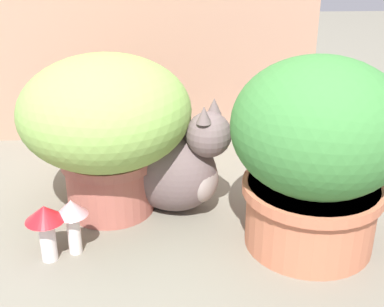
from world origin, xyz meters
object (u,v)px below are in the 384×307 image
at_px(grass_planter, 106,122).
at_px(mushroom_ornament_red, 45,222).
at_px(cat, 174,166).
at_px(mushroom_ornament_pink, 72,216).
at_px(leafy_planter, 317,150).

relative_size(grass_planter, mushroom_ornament_red, 3.07).
height_order(cat, mushroom_ornament_pink, cat).
height_order(mushroom_ornament_red, mushroom_ornament_pink, mushroom_ornament_red).
relative_size(grass_planter, cat, 1.21).
bearing_deg(cat, grass_planter, 176.95).
bearing_deg(cat, mushroom_ornament_pink, -140.95).
bearing_deg(mushroom_ornament_pink, grass_planter, 71.87).
height_order(grass_planter, mushroom_ornament_red, grass_planter).
bearing_deg(mushroom_ornament_pink, cat, 39.05).
height_order(grass_planter, mushroom_ornament_pink, grass_planter).
distance_m(grass_planter, mushroom_ornament_red, 0.29).
relative_size(grass_planter, mushroom_ornament_pink, 3.10).
xyz_separation_m(leafy_planter, mushroom_ornament_pink, (-0.54, -0.02, -0.14)).
bearing_deg(grass_planter, leafy_planter, -20.64).
bearing_deg(leafy_planter, mushroom_ornament_pink, -178.29).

